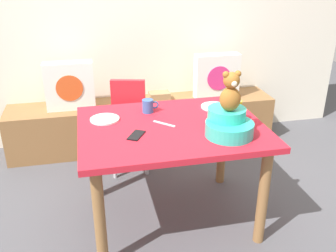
% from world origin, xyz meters
% --- Properties ---
extents(ground_plane, '(8.00, 8.00, 0.00)m').
position_xyz_m(ground_plane, '(0.00, 0.00, 0.00)').
color(ground_plane, '#4C4C51').
extents(back_wall, '(4.40, 0.10, 2.60)m').
position_xyz_m(back_wall, '(0.00, 1.49, 1.30)').
color(back_wall, silver).
rests_on(back_wall, ground_plane).
extents(window_bench, '(2.60, 0.44, 0.46)m').
position_xyz_m(window_bench, '(0.00, 1.22, 0.23)').
color(window_bench, olive).
rests_on(window_bench, ground_plane).
extents(pillow_floral_left, '(0.44, 0.15, 0.44)m').
position_xyz_m(pillow_floral_left, '(-0.68, 1.20, 0.68)').
color(pillow_floral_left, white).
rests_on(pillow_floral_left, window_bench).
extents(pillow_floral_right, '(0.44, 0.15, 0.44)m').
position_xyz_m(pillow_floral_right, '(0.74, 1.20, 0.68)').
color(pillow_floral_right, white).
rests_on(pillow_floral_right, window_bench).
extents(book_stack, '(0.20, 0.14, 0.09)m').
position_xyz_m(book_stack, '(0.16, 1.22, 0.50)').
color(book_stack, '#9A7B52').
rests_on(book_stack, window_bench).
extents(dining_table, '(1.22, 0.94, 0.74)m').
position_xyz_m(dining_table, '(0.00, 0.00, 0.63)').
color(dining_table, red).
rests_on(dining_table, ground_plane).
extents(highchair, '(0.40, 0.50, 0.79)m').
position_xyz_m(highchair, '(-0.21, 0.78, 0.52)').
color(highchair, red).
rests_on(highchair, ground_plane).
extents(infant_seat_teal, '(0.30, 0.33, 0.16)m').
position_xyz_m(infant_seat_teal, '(0.31, -0.21, 0.81)').
color(infant_seat_teal, '#2CBAA3').
rests_on(infant_seat_teal, dining_table).
extents(teddy_bear, '(0.13, 0.12, 0.25)m').
position_xyz_m(teddy_bear, '(0.31, -0.22, 1.02)').
color(teddy_bear, '#9A5F25').
rests_on(teddy_bear, infant_seat_teal).
extents(ketchup_bottle, '(0.07, 0.07, 0.18)m').
position_xyz_m(ketchup_bottle, '(0.44, -0.04, 0.83)').
color(ketchup_bottle, gold).
rests_on(ketchup_bottle, dining_table).
extents(coffee_mug, '(0.12, 0.08, 0.09)m').
position_xyz_m(coffee_mug, '(-0.11, 0.26, 0.79)').
color(coffee_mug, '#335999').
rests_on(coffee_mug, dining_table).
extents(dinner_plate_near, '(0.20, 0.20, 0.01)m').
position_xyz_m(dinner_plate_near, '(0.39, 0.24, 0.75)').
color(dinner_plate_near, white).
rests_on(dinner_plate_near, dining_table).
extents(dinner_plate_far, '(0.20, 0.20, 0.01)m').
position_xyz_m(dinner_plate_far, '(-0.42, 0.18, 0.75)').
color(dinner_plate_far, white).
rests_on(dinner_plate_far, dining_table).
extents(cell_phone, '(0.13, 0.16, 0.01)m').
position_xyz_m(cell_phone, '(-0.25, -0.11, 0.74)').
color(cell_phone, black).
rests_on(cell_phone, dining_table).
extents(table_fork, '(0.13, 0.13, 0.01)m').
position_xyz_m(table_fork, '(-0.04, 0.03, 0.74)').
color(table_fork, silver).
rests_on(table_fork, dining_table).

